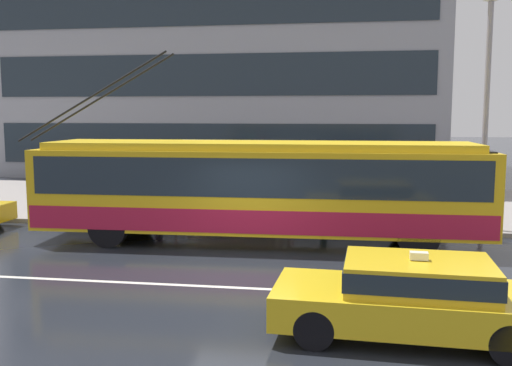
{
  "coord_description": "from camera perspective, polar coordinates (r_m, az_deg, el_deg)",
  "views": [
    {
      "loc": [
        2.3,
        -12.41,
        3.55
      ],
      "look_at": [
        -0.19,
        3.63,
        1.59
      ],
      "focal_mm": 40.2,
      "sensor_mm": 36.0,
      "label": 1
    }
  ],
  "objects": [
    {
      "name": "pedestrian_at_shelter",
      "position": [
        19.44,
        -12.29,
        -0.51
      ],
      "size": [
        0.41,
        0.41,
        1.63
      ],
      "color": "#5A4D51",
      "rests_on": "sidewalk_slab"
    },
    {
      "name": "lane_centre_line",
      "position": [
        11.98,
        -2.69,
        -10.33
      ],
      "size": [
        72.0,
        0.14,
        0.01
      ],
      "primitive_type": "cube",
      "color": "silver",
      "rests_on": "ground_plane"
    },
    {
      "name": "pedestrian_walking_past",
      "position": [
        18.77,
        -10.06,
        1.17
      ],
      "size": [
        1.42,
        1.42,
        1.94
      ],
      "color": "#2C3451",
      "rests_on": "sidewalk_slab"
    },
    {
      "name": "street_lamp",
      "position": [
        18.17,
        21.99,
        8.38
      ],
      "size": [
        0.6,
        0.32,
        6.84
      ],
      "color": "gray",
      "rests_on": "sidewalk_slab"
    },
    {
      "name": "taxi_oncoming_near",
      "position": [
        9.58,
        15.15,
        -10.64
      ],
      "size": [
        4.29,
        2.0,
        1.39
      ],
      "color": "yellow",
      "rests_on": "ground_plane"
    },
    {
      "name": "pedestrian_waiting_by_pole",
      "position": [
        19.1,
        6.7,
        1.36
      ],
      "size": [
        0.97,
        0.97,
        2.01
      ],
      "color": "#142A2F",
      "rests_on": "sidewalk_slab"
    },
    {
      "name": "pedestrian_approaching_curb",
      "position": [
        20.27,
        -9.59,
        1.81
      ],
      "size": [
        1.31,
        1.31,
        1.99
      ],
      "color": "#47534D",
      "rests_on": "sidewalk_slab"
    },
    {
      "name": "trolleybus",
      "position": [
        15.73,
        0.31,
        -0.42
      ],
      "size": [
        12.94,
        2.78,
        5.24
      ],
      "color": "gold",
      "rests_on": "ground_plane"
    },
    {
      "name": "sidewalk_slab",
      "position": [
        22.42,
        2.82,
        -2.04
      ],
      "size": [
        80.0,
        10.0,
        0.14
      ],
      "primitive_type": "cube",
      "color": "gray",
      "rests_on": "ground_plane"
    },
    {
      "name": "ground_plane",
      "position": [
        13.11,
        -1.64,
        -8.81
      ],
      "size": [
        160.0,
        160.0,
        0.0
      ],
      "primitive_type": "plane",
      "color": "#21242B"
    },
    {
      "name": "bus_shelter",
      "position": [
        19.21,
        -1.92,
        2.34
      ],
      "size": [
        4.06,
        1.67,
        2.52
      ],
      "color": "gray",
      "rests_on": "sidewalk_slab"
    }
  ]
}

